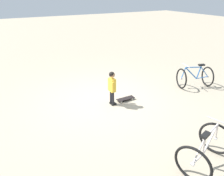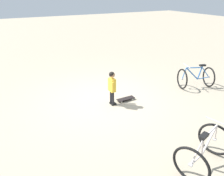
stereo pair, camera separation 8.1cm
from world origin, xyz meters
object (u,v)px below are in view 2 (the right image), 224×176
at_px(child_person, 112,85).
at_px(bicycle_mid, 196,77).
at_px(skateboard, 126,99).
at_px(bicycle_near, 204,150).

xyz_separation_m(child_person, bicycle_mid, (-3.20, 0.25, -0.28)).
xyz_separation_m(skateboard, bicycle_near, (0.07, 3.01, 0.32)).
height_order(child_person, bicycle_mid, child_person).
distance_m(skateboard, bicycle_near, 3.02).
bearing_deg(bicycle_mid, bicycle_near, 44.54).
height_order(child_person, skateboard, child_person).
height_order(bicycle_near, bicycle_mid, same).
bearing_deg(skateboard, bicycle_mid, 174.28).
bearing_deg(child_person, skateboard, -178.08).
relative_size(child_person, bicycle_mid, 0.86).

